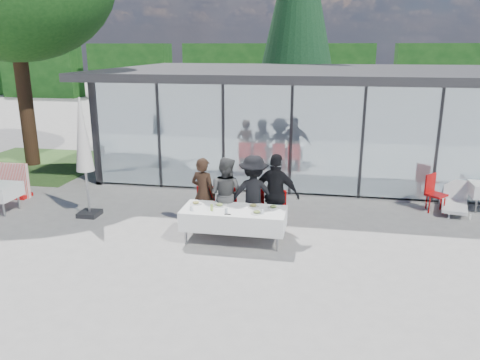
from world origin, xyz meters
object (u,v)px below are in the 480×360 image
(diner_chair_c, at_px, (254,208))
(folded_eyeglasses, at_px, (228,214))
(dining_table, at_px, (234,218))
(diner_b, at_px, (226,194))
(diner_d, at_px, (276,194))
(plate_extra, at_px, (257,212))
(plate_a, at_px, (196,203))
(conifer_tree, at_px, (298,3))
(diner_a, at_px, (203,194))
(spare_chair_a, at_px, (433,191))
(plate_b, at_px, (219,205))
(diner_chair_a, at_px, (205,205))
(plate_c, at_px, (253,206))
(diner_chair_d, at_px, (276,209))
(market_umbrella, at_px, (83,142))
(diner_c, at_px, (254,194))
(plate_d, at_px, (273,207))
(diner_chair_b, at_px, (227,206))
(juice_bottle, at_px, (212,208))
(lounger, at_px, (455,201))
(spare_chair_b, at_px, (412,182))

(diner_chair_c, xyz_separation_m, folded_eyeglasses, (-0.39, -1.11, 0.22))
(dining_table, bearing_deg, folded_eyeglasses, -99.26)
(diner_b, height_order, diner_d, diner_d)
(plate_extra, bearing_deg, dining_table, 160.79)
(plate_a, distance_m, plate_extra, 1.48)
(plate_extra, height_order, conifer_tree, conifer_tree)
(diner_a, relative_size, plate_extra, 6.61)
(folded_eyeglasses, distance_m, spare_chair_a, 5.81)
(plate_a, bearing_deg, plate_b, -4.93)
(diner_chair_a, relative_size, plate_c, 3.76)
(spare_chair_a, bearing_deg, dining_table, -148.08)
(diner_a, relative_size, plate_a, 6.61)
(diner_b, height_order, diner_chair_d, diner_b)
(dining_table, distance_m, plate_extra, 0.61)
(market_umbrella, bearing_deg, diner_c, -3.49)
(spare_chair_a, bearing_deg, plate_d, -145.00)
(diner_chair_b, height_order, diner_chair_d, same)
(juice_bottle, bearing_deg, plate_a, 141.15)
(diner_chair_d, relative_size, market_umbrella, 0.33)
(diner_b, xyz_separation_m, lounger, (5.63, 2.44, -0.62))
(plate_d, height_order, spare_chair_b, spare_chair_b)
(diner_chair_a, distance_m, diner_chair_d, 1.70)
(diner_a, height_order, juice_bottle, diner_a)
(dining_table, xyz_separation_m, juice_bottle, (-0.45, -0.19, 0.28))
(plate_a, relative_size, spare_chair_b, 0.27)
(plate_extra, relative_size, conifer_tree, 0.02)
(diner_chair_b, xyz_separation_m, market_umbrella, (-3.61, 0.15, 1.38))
(diner_chair_a, relative_size, diner_b, 0.56)
(plate_extra, xyz_separation_m, market_umbrella, (-4.46, 1.09, 1.15))
(diner_d, bearing_deg, diner_chair_b, 8.23)
(diner_b, relative_size, conifer_tree, 0.17)
(diner_c, bearing_deg, diner_chair_c, -93.79)
(spare_chair_b, bearing_deg, lounger, -31.50)
(dining_table, bearing_deg, diner_chair_c, 66.06)
(diner_b, relative_size, lounger, 1.22)
(diner_a, xyz_separation_m, plate_a, (-0.05, -0.46, -0.08))
(plate_d, relative_size, spare_chair_b, 0.27)
(plate_b, bearing_deg, market_umbrella, 167.90)
(diner_chair_a, relative_size, spare_chair_b, 1.00)
(diner_chair_b, height_order, plate_d, diner_chair_b)
(folded_eyeglasses, bearing_deg, diner_chair_a, 125.39)
(folded_eyeglasses, bearing_deg, diner_chair_d, 50.81)
(spare_chair_b, bearing_deg, diner_d, -138.66)
(spare_chair_b, bearing_deg, folded_eyeglasses, -137.17)
(plate_b, bearing_deg, spare_chair_a, 28.96)
(diner_b, bearing_deg, lounger, -137.58)
(diner_a, height_order, diner_b, diner_b)
(diner_chair_a, distance_m, plate_c, 1.38)
(diner_c, distance_m, diner_chair_d, 0.64)
(diner_c, bearing_deg, plate_extra, 99.89)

